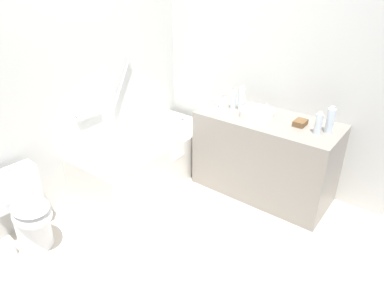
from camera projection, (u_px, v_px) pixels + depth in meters
name	position (u px, v px, depth m)	size (l,w,h in m)	color
ground_plane	(166.00, 244.00, 2.92)	(4.06, 4.06, 0.00)	beige
wall_back_tiled	(57.00, 78.00, 3.03)	(3.46, 0.10, 2.48)	silver
wall_right_mirror	(265.00, 64.00, 3.47)	(0.10, 2.78, 2.48)	silver
bathtub	(148.00, 158.00, 3.71)	(1.57, 0.72, 1.30)	silver
toilet	(27.00, 212.00, 2.79)	(0.38, 0.53, 0.68)	white
vanity_counter	(264.00, 156.00, 3.45)	(0.62, 1.36, 0.83)	gray
sink_basin	(257.00, 113.00, 3.30)	(0.33, 0.33, 0.07)	white
sink_faucet	(266.00, 108.00, 3.43)	(0.12, 0.15, 0.07)	#B8B8BD
water_bottle_0	(233.00, 100.00, 3.46)	(0.06, 0.06, 0.20)	silver
water_bottle_1	(319.00, 124.00, 2.92)	(0.06, 0.06, 0.20)	silver
water_bottle_2	(330.00, 120.00, 2.94)	(0.07, 0.07, 0.24)	silver
water_bottle_3	(242.00, 99.00, 3.42)	(0.07, 0.07, 0.25)	silver
drinking_glass_0	(218.00, 101.00, 3.56)	(0.06, 0.06, 0.10)	white
drinking_glass_1	(222.00, 104.00, 3.50)	(0.07, 0.07, 0.09)	white
amenity_basket	(300.00, 123.00, 3.11)	(0.14, 0.10, 0.05)	brown
toilet_paper_roll	(9.00, 252.00, 2.77)	(0.11, 0.11, 0.10)	white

